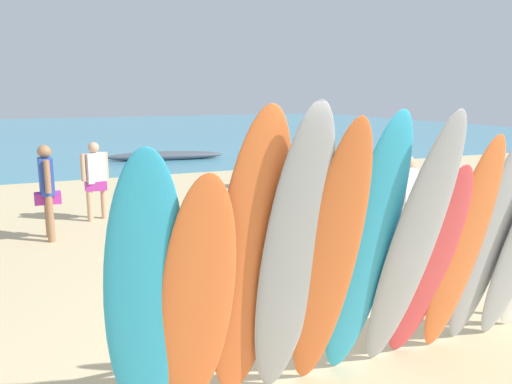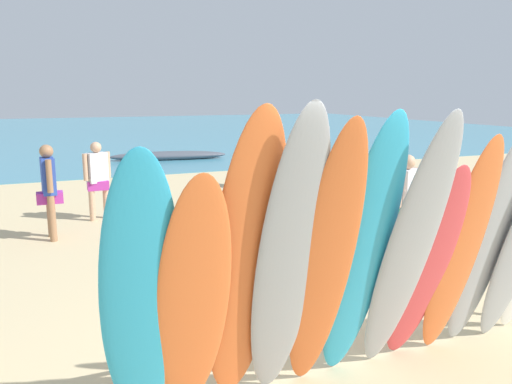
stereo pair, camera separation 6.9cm
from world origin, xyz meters
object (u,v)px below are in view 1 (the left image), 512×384
Objects in this scene: surfboard_grey_3 at (291,265)px; surfboard_orange_4 at (328,267)px; surfboard_teal_0 at (145,300)px; beachgoer_near_rack at (405,199)px; surfboard_rack at (342,298)px; surfboard_orange_1 at (197,305)px; surfboard_orange_2 at (249,269)px; surfboard_orange_8 at (462,250)px; beachgoer_midbeach at (268,153)px; beachgoer_photographing at (95,175)px; surfboard_grey_6 at (411,251)px; surfboard_grey_9 at (489,241)px; beachgoer_strolling at (47,186)px; distant_boat at (165,156)px; surfboard_teal_5 at (365,255)px; surfboard_red_7 at (428,267)px.

surfboard_grey_3 reaches higher than surfboard_orange_4.
surfboard_teal_0 is 0.91× the size of surfboard_orange_4.
surfboard_teal_0 is at bearing 4.31° from beachgoer_near_rack.
surfboard_rack is 1.83m from surfboard_orange_1.
surfboard_rack is 1.55m from surfboard_orange_2.
surfboard_orange_8 is 9.16m from beachgoer_midbeach.
surfboard_orange_2 reaches higher than beachgoer_photographing.
surfboard_grey_3 is 1.58× the size of beachgoer_midbeach.
surfboard_orange_1 is 0.46m from surfboard_orange_2.
surfboard_teal_0 is 5.31m from beachgoer_near_rack.
surfboard_grey_6 reaches higher than surfboard_orange_4.
surfboard_grey_6 is 9.47m from beachgoer_midbeach.
surfboard_grey_3 reaches higher than surfboard_grey_9.
beachgoer_strolling is (-1.95, 6.12, -0.24)m from surfboard_orange_4.
surfboard_grey_3 is 2.24m from surfboard_grey_9.
surfboard_orange_4 is at bearing 13.93° from beachgoer_strolling.
beachgoer_photographing is (-0.40, 7.17, -0.33)m from surfboard_orange_2.
surfboard_grey_9 is 0.53× the size of distant_boat.
surfboard_orange_1 is at bearing 179.08° from surfboard_grey_9.
beachgoer_midbeach is (5.56, 2.94, -0.00)m from beachgoer_strolling.
distant_boat is (0.50, 15.79, -0.99)m from surfboard_grey_9.
surfboard_grey_9 is at bearing 5.00° from surfboard_teal_0.
beachgoer_strolling is at bearing 114.29° from surfboard_grey_6.
surfboard_orange_8 is at bearing 175.61° from beachgoer_midbeach.
surfboard_teal_5 is at bearing -97.19° from distant_boat.
beachgoer_photographing is at bearing 93.25° from surfboard_orange_2.
surfboard_orange_2 is 0.98× the size of surfboard_grey_3.
surfboard_grey_6 is at bearing 1.56° from surfboard_teal_0.
beachgoer_photographing is at bearing 104.07° from surfboard_rack.
surfboard_teal_5 is at bearing 170.65° from surfboard_grey_6.
distant_boat is (2.00, 15.88, -1.07)m from surfboard_teal_5.
beachgoer_near_rack is 0.36× the size of distant_boat.
surfboard_grey_6 reaches higher than surfboard_orange_1.
beachgoer_photographing is (-1.85, 7.26, -0.31)m from surfboard_grey_6.
beachgoer_strolling reaches higher than beachgoer_photographing.
surfboard_orange_4 is 0.41m from surfboard_teal_5.
surfboard_rack is 0.94m from surfboard_teal_5.
surfboard_teal_5 is at bearing 17.51° from beachgoer_strolling.
surfboard_orange_8 is at bearing 84.68° from beachgoer_photographing.
surfboard_orange_2 is 1.80m from surfboard_red_7.
surfboard_grey_9 reaches higher than surfboard_red_7.
surfboard_grey_6 reaches higher than beachgoer_photographing.
surfboard_teal_0 reaches higher than distant_boat.
surfboard_red_7 reaches higher than distant_boat.
surfboard_teal_5 is 0.78m from surfboard_red_7.
distant_boat is at bearing 79.24° from surfboard_orange_2.
surfboard_orange_8 is (1.53, 0.14, -0.10)m from surfboard_orange_4.
surfboard_grey_9 is (0.37, 0.03, 0.04)m from surfboard_orange_8.
beachgoer_near_rack is 6.02m from beachgoer_strolling.
surfboard_red_7 is at bearing 2.55° from surfboard_orange_1.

